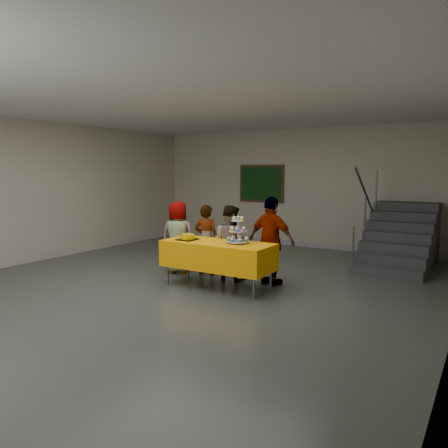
% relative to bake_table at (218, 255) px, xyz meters
% --- Properties ---
extents(room_shell, '(10.00, 10.04, 3.02)m').
position_rel_bake_table_xyz_m(room_shell, '(-0.46, -0.49, 1.57)').
color(room_shell, '#4C514C').
rests_on(room_shell, ground).
extents(bake_table, '(1.88, 0.78, 0.77)m').
position_rel_bake_table_xyz_m(bake_table, '(0.00, 0.00, 0.00)').
color(bake_table, '#595960').
rests_on(bake_table, ground).
extents(cupcake_stand, '(0.38, 0.38, 0.44)m').
position_rel_bake_table_xyz_m(cupcake_stand, '(0.35, 0.07, 0.38)').
color(cupcake_stand, silver).
rests_on(cupcake_stand, bake_table).
extents(bear_cake, '(0.32, 0.36, 0.12)m').
position_rel_bake_table_xyz_m(bear_cake, '(-0.56, -0.09, 0.27)').
color(bear_cake, black).
rests_on(bear_cake, bake_table).
extents(schoolchild_a, '(0.77, 0.62, 1.37)m').
position_rel_bake_table_xyz_m(schoolchild_a, '(-1.23, 0.51, 0.13)').
color(schoolchild_a, slate).
rests_on(schoolchild_a, ground).
extents(schoolchild_b, '(0.53, 0.39, 1.32)m').
position_rel_bake_table_xyz_m(schoolchild_b, '(-0.69, 0.68, 0.10)').
color(schoolchild_b, slate).
rests_on(schoolchild_b, ground).
extents(schoolchild_c, '(0.68, 0.55, 1.34)m').
position_rel_bake_table_xyz_m(schoolchild_c, '(-0.08, 0.53, 0.12)').
color(schoolchild_c, slate).
rests_on(schoolchild_c, ground).
extents(schoolchild_d, '(0.93, 0.49, 1.52)m').
position_rel_bake_table_xyz_m(schoolchild_d, '(0.69, 0.62, 0.20)').
color(schoolchild_d, slate).
rests_on(schoolchild_d, ground).
extents(staircase, '(1.30, 2.40, 2.04)m').
position_rel_bake_table_xyz_m(staircase, '(2.24, 3.62, -0.07)').
color(staircase, '#424447').
rests_on(staircase, ground).
extents(noticeboard, '(1.30, 0.05, 1.00)m').
position_rel_bake_table_xyz_m(noticeboard, '(-1.47, 4.45, 1.04)').
color(noticeboard, '#472B16').
rests_on(noticeboard, ground).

